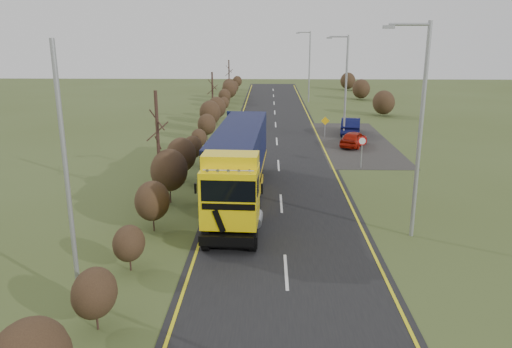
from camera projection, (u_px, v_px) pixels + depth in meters
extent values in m
plane|color=#3F4D21|center=(283.00, 232.00, 23.04)|extent=(160.00, 160.00, 0.00)
cube|color=black|center=(279.00, 173.00, 32.65)|extent=(8.00, 120.00, 0.02)
cube|color=#2B2826|center=(354.00, 142.00, 42.11)|extent=(6.00, 18.00, 0.02)
cube|color=#D3CA13|center=(223.00, 173.00, 32.74)|extent=(0.12, 116.00, 0.01)
cube|color=#D3CA13|center=(336.00, 173.00, 32.56)|extent=(0.12, 116.00, 0.01)
cube|color=silver|center=(286.00, 271.00, 19.18)|extent=(0.12, 3.00, 0.01)
cube|color=silver|center=(281.00, 203.00, 26.87)|extent=(0.12, 3.00, 0.01)
cube|color=silver|center=(278.00, 165.00, 34.57)|extent=(0.12, 3.00, 0.01)
cube|color=silver|center=(277.00, 141.00, 42.27)|extent=(0.12, 3.00, 0.01)
cube|color=silver|center=(276.00, 125.00, 49.96)|extent=(0.12, 3.00, 0.01)
cube|color=silver|center=(275.00, 112.00, 57.66)|extent=(0.12, 3.00, 0.01)
cube|color=silver|center=(274.00, 103.00, 65.35)|extent=(0.12, 3.00, 0.01)
cube|color=silver|center=(274.00, 96.00, 73.05)|extent=(0.12, 3.00, 0.01)
cube|color=silver|center=(273.00, 90.00, 80.74)|extent=(0.12, 3.00, 0.01)
ellipsoid|color=#322116|center=(95.00, 293.00, 15.14)|extent=(1.34, 1.74, 1.54)
ellipsoid|color=#322116|center=(129.00, 243.00, 19.02)|extent=(1.21, 1.57, 1.39)
ellipsoid|color=#322116|center=(152.00, 201.00, 22.78)|extent=(1.58, 2.06, 1.82)
ellipsoid|color=#322116|center=(169.00, 170.00, 26.53)|extent=(1.96, 2.55, 2.25)
ellipsoid|color=#322116|center=(181.00, 155.00, 30.41)|extent=(1.83, 2.38, 2.10)
ellipsoid|color=#322116|center=(192.00, 147.00, 34.37)|extent=(1.37, 1.78, 1.57)
ellipsoid|color=#322116|center=(199.00, 138.00, 38.27)|extent=(1.20, 1.56, 1.38)
ellipsoid|color=#322116|center=(207.00, 124.00, 42.02)|extent=(1.55, 2.02, 1.78)
ellipsoid|color=#322116|center=(210.00, 113.00, 45.77)|extent=(1.95, 2.53, 2.24)
ellipsoid|color=#322116|center=(217.00, 107.00, 49.64)|extent=(1.85, 2.41, 2.13)
ellipsoid|color=#322116|center=(218.00, 106.00, 53.61)|extent=(1.40, 1.81, 1.61)
ellipsoid|color=#322116|center=(224.00, 103.00, 57.50)|extent=(1.19, 1.55, 1.37)
ellipsoid|color=#322116|center=(225.00, 96.00, 61.27)|extent=(1.52, 1.97, 1.75)
ellipsoid|color=#322116|center=(229.00, 89.00, 65.01)|extent=(1.93, 2.51, 2.22)
ellipsoid|color=#322116|center=(229.00, 87.00, 68.88)|extent=(1.88, 2.44, 2.16)
ellipsoid|color=#322116|center=(234.00, 87.00, 72.83)|extent=(1.43, 1.85, 1.64)
ellipsoid|color=#322116|center=(233.00, 85.00, 76.75)|extent=(1.19, 1.55, 1.37)
ellipsoid|color=#322116|center=(237.00, 81.00, 80.51)|extent=(1.49, 1.93, 1.71)
cylinder|color=#37231B|center=(158.00, 148.00, 26.22)|extent=(0.18, 0.18, 6.05)
cylinder|color=#37231B|center=(213.00, 97.00, 51.36)|extent=(0.18, 0.18, 5.06)
cylinder|color=#37231B|center=(229.00, 78.00, 72.51)|extent=(0.18, 0.18, 5.15)
cube|color=black|center=(232.00, 223.00, 22.39)|extent=(2.48, 4.45, 0.43)
cube|color=yellow|center=(230.00, 196.00, 21.15)|extent=(2.46, 2.19, 2.46)
cube|color=black|center=(229.00, 242.00, 20.66)|extent=(2.37, 0.23, 0.52)
cube|color=black|center=(219.00, 221.00, 20.35)|extent=(0.57, 0.05, 1.02)
cube|color=black|center=(238.00, 221.00, 20.33)|extent=(0.57, 0.05, 1.02)
cube|color=black|center=(228.00, 191.00, 20.02)|extent=(2.22, 0.17, 0.90)
cube|color=black|center=(228.00, 207.00, 20.18)|extent=(2.17, 0.14, 0.26)
cube|color=yellow|center=(230.00, 160.00, 21.06)|extent=(2.43, 1.44, 0.53)
cylinder|color=silver|center=(228.00, 171.00, 20.01)|extent=(2.08, 0.16, 0.06)
cube|color=black|center=(195.00, 188.00, 20.25)|extent=(0.09, 0.12, 0.43)
cube|color=black|center=(262.00, 189.00, 20.19)|extent=(0.09, 0.12, 0.43)
cylinder|color=gray|center=(209.00, 218.00, 22.77)|extent=(0.59, 1.25, 0.53)
cylinder|color=gray|center=(257.00, 219.00, 22.72)|extent=(0.59, 1.25, 0.53)
cube|color=#E6B510|center=(240.00, 175.00, 28.17)|extent=(2.94, 12.01, 0.23)
cube|color=black|center=(240.00, 150.00, 27.78)|extent=(2.90, 11.64, 2.60)
cube|color=#101844|center=(245.00, 131.00, 33.35)|extent=(2.35, 0.17, 2.60)
cube|color=#101844|center=(232.00, 180.00, 22.21)|extent=(2.35, 0.17, 2.60)
cube|color=black|center=(243.00, 167.00, 31.77)|extent=(2.34, 3.51, 0.33)
cube|color=#E6B510|center=(218.00, 190.00, 27.46)|extent=(0.30, 5.20, 0.43)
cube|color=#E6B510|center=(260.00, 191.00, 27.40)|extent=(0.30, 5.20, 0.43)
cylinder|color=black|center=(206.00, 239.00, 21.01)|extent=(0.35, 1.00, 0.98)
cylinder|color=black|center=(253.00, 240.00, 20.96)|extent=(0.35, 1.00, 0.98)
cylinder|color=black|center=(212.00, 219.00, 23.28)|extent=(0.35, 1.00, 0.98)
cylinder|color=black|center=(255.00, 220.00, 23.23)|extent=(0.35, 1.00, 0.98)
cylinder|color=black|center=(227.00, 173.00, 31.01)|extent=(0.35, 1.00, 0.98)
cylinder|color=black|center=(258.00, 173.00, 30.96)|extent=(0.35, 1.00, 0.98)
cylinder|color=black|center=(228.00, 169.00, 31.92)|extent=(0.35, 1.00, 0.98)
cylinder|color=black|center=(259.00, 169.00, 31.87)|extent=(0.35, 1.00, 0.98)
cylinder|color=black|center=(229.00, 165.00, 32.83)|extent=(0.35, 1.00, 0.98)
cylinder|color=black|center=(259.00, 165.00, 32.78)|extent=(0.35, 1.00, 0.98)
imported|color=#9E1507|center=(354.00, 139.00, 40.27)|extent=(2.93, 4.02, 1.27)
imported|color=#0A0D37|center=(351.00, 126.00, 45.02)|extent=(2.42, 4.91, 1.55)
cylinder|color=#949699|center=(420.00, 134.00, 21.37)|extent=(0.18, 0.18, 9.36)
cylinder|color=#949699|center=(410.00, 24.00, 20.16)|extent=(1.66, 0.12, 0.12)
cube|color=#949699|center=(389.00, 27.00, 20.21)|extent=(0.47, 0.19, 0.15)
cylinder|color=#949699|center=(346.00, 88.00, 42.08)|extent=(0.18, 0.18, 8.74)
cylinder|color=#949699|center=(339.00, 37.00, 40.95)|extent=(1.55, 0.12, 0.12)
cube|color=#949699|center=(329.00, 38.00, 40.99)|extent=(0.44, 0.17, 0.14)
cylinder|color=#949699|center=(309.00, 67.00, 65.29)|extent=(0.18, 0.18, 9.13)
cylinder|color=#949699|center=(304.00, 32.00, 64.11)|extent=(1.62, 0.12, 0.12)
cube|color=#949699|center=(298.00, 33.00, 64.15)|extent=(0.46, 0.18, 0.14)
cylinder|color=#949699|center=(67.00, 178.00, 16.04)|extent=(0.16, 0.16, 8.73)
cylinder|color=#949699|center=(361.00, 154.00, 33.76)|extent=(0.08, 0.08, 1.89)
cylinder|color=red|center=(362.00, 141.00, 33.48)|extent=(0.60, 0.04, 0.60)
cylinder|color=white|center=(362.00, 141.00, 33.46)|extent=(0.45, 0.02, 0.45)
cylinder|color=#949699|center=(325.00, 130.00, 43.40)|extent=(0.08, 0.08, 1.45)
cube|color=#EFB60D|center=(325.00, 121.00, 43.13)|extent=(0.73, 0.04, 0.73)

